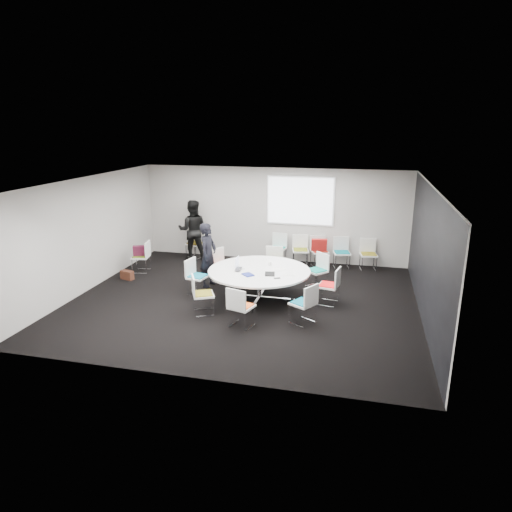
% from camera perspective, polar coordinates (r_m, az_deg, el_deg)
% --- Properties ---
extents(room_shell, '(8.08, 7.08, 2.88)m').
position_cam_1_polar(room_shell, '(10.42, -1.08, 1.55)').
color(room_shell, black).
rests_on(room_shell, ground).
extents(conference_table, '(2.41, 2.41, 0.73)m').
position_cam_1_polar(conference_table, '(10.78, 0.40, -2.61)').
color(conference_table, silver).
rests_on(conference_table, ground).
extents(projection_screen, '(1.90, 0.03, 1.35)m').
position_cam_1_polar(projection_screen, '(13.52, 5.55, 6.86)').
color(projection_screen, white).
rests_on(projection_screen, room_shell).
extents(chair_ring_a, '(0.52, 0.53, 0.88)m').
position_cam_1_polar(chair_ring_a, '(10.72, 9.07, -4.54)').
color(chair_ring_a, silver).
rests_on(chair_ring_a, ground).
extents(chair_ring_b, '(0.64, 0.64, 0.88)m').
position_cam_1_polar(chair_ring_b, '(11.73, 7.59, -2.63)').
color(chair_ring_b, silver).
rests_on(chair_ring_b, ground).
extents(chair_ring_c, '(0.50, 0.49, 0.88)m').
position_cam_1_polar(chair_ring_c, '(12.20, 2.20, -1.74)').
color(chair_ring_c, silver).
rests_on(chair_ring_c, ground).
extents(chair_ring_d, '(0.63, 0.63, 0.88)m').
position_cam_1_polar(chair_ring_d, '(12.07, -4.29, -1.97)').
color(chair_ring_d, silver).
rests_on(chair_ring_d, ground).
extents(chair_ring_e, '(0.53, 0.54, 0.88)m').
position_cam_1_polar(chair_ring_e, '(11.28, -7.31, -3.40)').
color(chair_ring_e, silver).
rests_on(chair_ring_e, ground).
extents(chair_ring_f, '(0.60, 0.61, 0.88)m').
position_cam_1_polar(chair_ring_f, '(10.14, -6.67, -5.69)').
color(chair_ring_f, silver).
rests_on(chair_ring_f, ground).
extents(chair_ring_g, '(0.57, 0.56, 0.88)m').
position_cam_1_polar(chair_ring_g, '(9.44, -1.87, -7.31)').
color(chair_ring_g, silver).
rests_on(chair_ring_g, ground).
extents(chair_ring_h, '(0.62, 0.62, 0.88)m').
position_cam_1_polar(chair_ring_h, '(9.65, 5.92, -6.85)').
color(chair_ring_h, silver).
rests_on(chair_ring_h, ground).
extents(chair_back_a, '(0.51, 0.50, 0.88)m').
position_cam_1_polar(chair_back_a, '(13.66, 2.73, 0.25)').
color(chair_back_a, silver).
rests_on(chair_back_a, ground).
extents(chair_back_b, '(0.54, 0.53, 0.88)m').
position_cam_1_polar(chair_back_b, '(13.53, 5.55, 0.02)').
color(chair_back_b, silver).
rests_on(chair_back_b, ground).
extents(chair_back_c, '(0.60, 0.59, 0.88)m').
position_cam_1_polar(chair_back_c, '(13.49, 7.90, -0.11)').
color(chair_back_c, silver).
rests_on(chair_back_c, ground).
extents(chair_back_d, '(0.55, 0.54, 0.88)m').
position_cam_1_polar(chair_back_d, '(13.44, 10.63, -0.30)').
color(chair_back_d, silver).
rests_on(chair_back_d, ground).
extents(chair_back_e, '(0.53, 0.52, 0.88)m').
position_cam_1_polar(chair_back_e, '(13.43, 13.83, -0.51)').
color(chair_back_e, silver).
rests_on(chair_back_e, ground).
extents(chair_spare_left, '(0.52, 0.53, 0.88)m').
position_cam_1_polar(chair_spare_left, '(13.23, -14.08, -0.78)').
color(chair_spare_left, silver).
rests_on(chair_spare_left, ground).
extents(chair_person_back, '(0.59, 0.58, 0.88)m').
position_cam_1_polar(chair_person_back, '(14.33, -7.56, 0.89)').
color(chair_person_back, silver).
rests_on(chair_person_back, ground).
extents(person_main, '(0.48, 0.65, 1.64)m').
position_cam_1_polar(person_main, '(11.66, -6.00, 0.13)').
color(person_main, black).
rests_on(person_main, ground).
extents(person_back, '(1.04, 0.89, 1.84)m').
position_cam_1_polar(person_back, '(14.03, -7.92, 3.24)').
color(person_back, black).
rests_on(person_back, ground).
extents(laptop, '(0.26, 0.36, 0.03)m').
position_cam_1_polar(laptop, '(10.72, -1.97, -1.69)').
color(laptop, '#333338').
rests_on(laptop, conference_table).
extents(laptop_lid, '(0.02, 0.30, 0.22)m').
position_cam_1_polar(laptop_lid, '(10.91, -2.38, -0.72)').
color(laptop_lid, silver).
rests_on(laptop_lid, conference_table).
extents(notebook_black, '(0.27, 0.34, 0.02)m').
position_cam_1_polar(notebook_black, '(10.42, 1.74, -2.25)').
color(notebook_black, black).
rests_on(notebook_black, conference_table).
extents(tablet_folio, '(0.33, 0.32, 0.03)m').
position_cam_1_polar(tablet_folio, '(10.36, -1.02, -2.34)').
color(tablet_folio, navy).
rests_on(tablet_folio, conference_table).
extents(papers_right, '(0.34, 0.27, 0.00)m').
position_cam_1_polar(papers_right, '(10.76, 2.87, -1.70)').
color(papers_right, white).
rests_on(papers_right, conference_table).
extents(papers_front, '(0.34, 0.27, 0.00)m').
position_cam_1_polar(papers_front, '(10.44, 4.13, -2.29)').
color(papers_front, silver).
rests_on(papers_front, conference_table).
extents(cup, '(0.08, 0.08, 0.09)m').
position_cam_1_polar(cup, '(11.04, 1.77, -0.98)').
color(cup, white).
rests_on(cup, conference_table).
extents(phone, '(0.16, 0.12, 0.01)m').
position_cam_1_polar(phone, '(10.16, 2.65, -2.78)').
color(phone, black).
rests_on(phone, conference_table).
extents(maroon_bag, '(0.42, 0.28, 0.28)m').
position_cam_1_polar(maroon_bag, '(13.14, -14.25, 0.66)').
color(maroon_bag, '#4C1429').
rests_on(maroon_bag, chair_spare_left).
extents(brown_bag, '(0.39, 0.25, 0.24)m').
position_cam_1_polar(brown_bag, '(12.75, -15.81, -2.31)').
color(brown_bag, '#3E1E13').
rests_on(brown_bag, ground).
extents(red_jacket, '(0.46, 0.24, 0.36)m').
position_cam_1_polar(red_jacket, '(13.16, 7.89, 1.39)').
color(red_jacket, '#A01513').
rests_on(red_jacket, chair_back_c).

